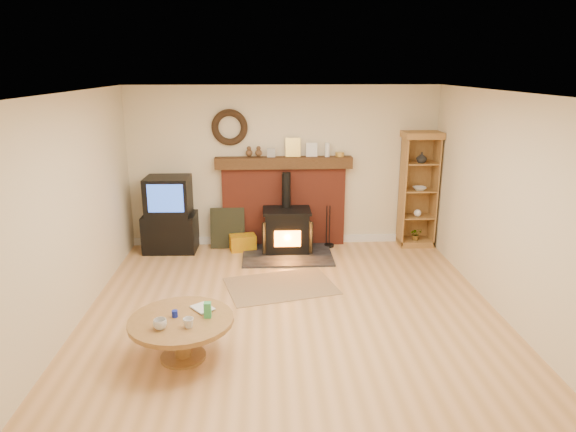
{
  "coord_description": "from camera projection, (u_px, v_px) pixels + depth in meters",
  "views": [
    {
      "loc": [
        -0.32,
        -5.48,
        2.87
      ],
      "look_at": [
        -0.01,
        1.0,
        0.98
      ],
      "focal_mm": 32.0,
      "sensor_mm": 36.0,
      "label": 1
    }
  ],
  "objects": [
    {
      "name": "leaning_painting",
      "position": [
        228.0,
        228.0,
        8.38
      ],
      "size": [
        0.56,
        0.15,
        0.66
      ],
      "primitive_type": "cube",
      "rotation": [
        -0.17,
        0.0,
        0.0
      ],
      "color": "black",
      "rests_on": "ground"
    },
    {
      "name": "area_rug",
      "position": [
        281.0,
        286.0,
        6.96
      ],
      "size": [
        1.62,
        1.3,
        0.01
      ],
      "primitive_type": "cube",
      "rotation": [
        0.0,
        0.0,
        0.25
      ],
      "color": "brown",
      "rests_on": "ground"
    },
    {
      "name": "coffee_table",
      "position": [
        181.0,
        326.0,
        5.15
      ],
      "size": [
        1.05,
        1.05,
        0.61
      ],
      "color": "brown",
      "rests_on": "ground"
    },
    {
      "name": "firelog_box",
      "position": [
        243.0,
        243.0,
        8.31
      ],
      "size": [
        0.45,
        0.33,
        0.26
      ],
      "primitive_type": "cube",
      "rotation": [
        0.0,
        0.0,
        0.2
      ],
      "color": "#C7CD07",
      "rests_on": "ground"
    },
    {
      "name": "tv_unit",
      "position": [
        170.0,
        216.0,
        8.19
      ],
      "size": [
        0.84,
        0.61,
        1.21
      ],
      "color": "black",
      "rests_on": "ground"
    },
    {
      "name": "curio_cabinet",
      "position": [
        418.0,
        189.0,
        8.36
      ],
      "size": [
        0.6,
        0.44,
        1.88
      ],
      "color": "brown",
      "rests_on": "ground"
    },
    {
      "name": "chimney_breast",
      "position": [
        284.0,
        198.0,
        8.41
      ],
      "size": [
        2.2,
        0.22,
        1.78
      ],
      "color": "maroon",
      "rests_on": "ground"
    },
    {
      "name": "wood_stove",
      "position": [
        287.0,
        232.0,
        8.16
      ],
      "size": [
        1.4,
        1.0,
        1.26
      ],
      "color": "black",
      "rests_on": "ground"
    },
    {
      "name": "ground",
      "position": [
        293.0,
        319.0,
        6.07
      ],
      "size": [
        5.5,
        5.5,
        0.0
      ],
      "primitive_type": "plane",
      "color": "tan",
      "rests_on": "ground"
    },
    {
      "name": "room_shell",
      "position": [
        291.0,
        175.0,
        5.68
      ],
      "size": [
        5.02,
        5.52,
        2.61
      ],
      "color": "beige",
      "rests_on": "ground"
    },
    {
      "name": "fire_tools",
      "position": [
        329.0,
        241.0,
        8.47
      ],
      "size": [
        0.16,
        0.16,
        0.7
      ],
      "color": "black",
      "rests_on": "ground"
    }
  ]
}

